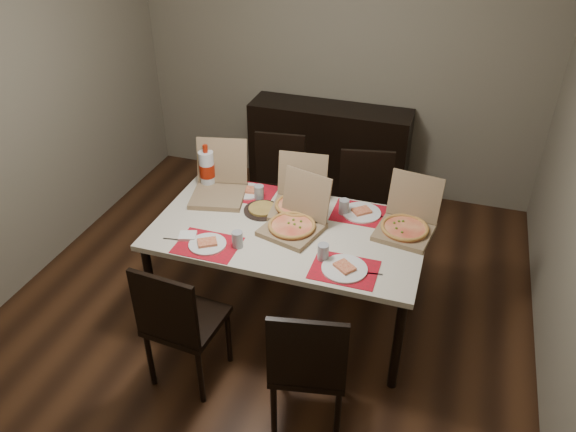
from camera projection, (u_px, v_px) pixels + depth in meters
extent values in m
cube|color=#412514|center=(267.00, 307.00, 4.22)|extent=(3.80, 4.00, 0.02)
cube|color=gray|center=(339.00, 57.00, 5.11)|extent=(3.80, 0.02, 2.60)
cube|color=gray|center=(11.00, 113.00, 4.00)|extent=(0.02, 4.00, 2.60)
cube|color=black|center=(329.00, 151.00, 5.39)|extent=(1.50, 0.40, 0.90)
cube|color=beige|center=(288.00, 231.00, 3.76)|extent=(1.80, 1.00, 0.04)
cylinder|color=black|center=(152.00, 289.00, 3.84)|extent=(0.06, 0.06, 0.71)
cylinder|color=black|center=(397.00, 345.00, 3.40)|extent=(0.06, 0.06, 0.71)
cylinder|color=black|center=(206.00, 221.00, 4.54)|extent=(0.06, 0.06, 0.71)
cylinder|color=black|center=(416.00, 261.00, 4.10)|extent=(0.06, 0.06, 0.71)
cube|color=black|center=(187.00, 321.00, 3.44)|extent=(0.45, 0.45, 0.04)
cube|color=black|center=(164.00, 310.00, 3.16)|extent=(0.42, 0.06, 0.46)
cylinder|color=black|center=(150.00, 359.00, 3.49)|extent=(0.04, 0.04, 0.43)
cylinder|color=black|center=(200.00, 377.00, 3.37)|extent=(0.04, 0.04, 0.43)
cylinder|color=black|center=(181.00, 322.00, 3.77)|extent=(0.04, 0.04, 0.43)
cylinder|color=black|center=(229.00, 337.00, 3.65)|extent=(0.04, 0.04, 0.43)
cube|color=black|center=(309.00, 361.00, 3.17)|extent=(0.49, 0.49, 0.04)
cube|color=black|center=(307.00, 355.00, 2.88)|extent=(0.42, 0.11, 0.46)
cylinder|color=black|center=(274.00, 411.00, 3.17)|extent=(0.04, 0.04, 0.43)
cylinder|color=black|center=(337.00, 417.00, 3.13)|extent=(0.04, 0.04, 0.43)
cylinder|color=black|center=(282.00, 362.00, 3.47)|extent=(0.04, 0.04, 0.43)
cylinder|color=black|center=(340.00, 368.00, 3.43)|extent=(0.04, 0.04, 0.43)
cube|color=black|center=(276.00, 196.00, 4.69)|extent=(0.47, 0.47, 0.04)
cube|color=black|center=(280.00, 159.00, 4.71)|extent=(0.42, 0.08, 0.46)
cylinder|color=black|center=(300.00, 210.00, 4.94)|extent=(0.04, 0.04, 0.43)
cylinder|color=black|center=(260.00, 206.00, 4.99)|extent=(0.04, 0.04, 0.43)
cylinder|color=black|center=(293.00, 233.00, 4.64)|extent=(0.04, 0.04, 0.43)
cylinder|color=black|center=(251.00, 229.00, 4.70)|extent=(0.04, 0.04, 0.43)
cube|color=black|center=(364.00, 216.00, 4.43)|extent=(0.49, 0.49, 0.04)
cube|color=black|center=(366.00, 177.00, 4.45)|extent=(0.42, 0.11, 0.46)
cylinder|color=black|center=(383.00, 229.00, 4.69)|extent=(0.04, 0.04, 0.43)
cylinder|color=black|center=(340.00, 227.00, 4.72)|extent=(0.04, 0.04, 0.43)
cylinder|color=black|center=(385.00, 255.00, 4.39)|extent=(0.04, 0.04, 0.43)
cylinder|color=black|center=(339.00, 252.00, 4.42)|extent=(0.04, 0.04, 0.43)
cube|color=red|center=(208.00, 245.00, 3.59)|extent=(0.40, 0.30, 0.00)
cylinder|color=white|center=(207.00, 244.00, 3.59)|extent=(0.24, 0.24, 0.01)
cube|color=#FDCD7E|center=(207.00, 242.00, 3.58)|extent=(0.15, 0.14, 0.02)
cylinder|color=#9A9DA4|center=(237.00, 239.00, 3.55)|extent=(0.07, 0.07, 0.11)
cube|color=#B2B2B7|center=(178.00, 240.00, 3.64)|extent=(0.20, 0.04, 0.00)
cube|color=white|center=(188.00, 236.00, 3.66)|extent=(0.13, 0.13, 0.02)
cube|color=red|center=(344.00, 270.00, 3.38)|extent=(0.40, 0.30, 0.00)
cylinder|color=white|center=(344.00, 269.00, 3.38)|extent=(0.28, 0.28, 0.01)
cube|color=#FDCD7E|center=(345.00, 267.00, 3.37)|extent=(0.15, 0.14, 0.02)
cylinder|color=#9A9DA4|center=(323.00, 252.00, 3.44)|extent=(0.07, 0.07, 0.11)
cube|color=#B2B2B7|center=(366.00, 273.00, 3.35)|extent=(0.20, 0.04, 0.00)
cube|color=red|center=(248.00, 192.00, 4.15)|extent=(0.40, 0.30, 0.00)
cylinder|color=white|center=(248.00, 191.00, 4.14)|extent=(0.24, 0.24, 0.01)
cube|color=#FDCD7E|center=(248.00, 190.00, 4.14)|extent=(0.13, 0.11, 0.02)
cylinder|color=#9A9DA4|center=(259.00, 193.00, 4.04)|extent=(0.07, 0.07, 0.11)
cube|color=#B2B2B7|center=(221.00, 189.00, 4.18)|extent=(0.20, 0.04, 0.00)
cube|color=white|center=(230.00, 185.00, 4.22)|extent=(0.13, 0.13, 0.02)
cube|color=red|center=(361.00, 214.00, 3.90)|extent=(0.40, 0.30, 0.00)
cylinder|color=white|center=(362.00, 213.00, 3.90)|extent=(0.27, 0.27, 0.01)
cube|color=#FDCD7E|center=(362.00, 211.00, 3.89)|extent=(0.15, 0.15, 0.02)
cylinder|color=#9A9DA4|center=(344.00, 207.00, 3.88)|extent=(0.07, 0.07, 0.11)
cube|color=#B2B2B7|center=(389.00, 217.00, 3.86)|extent=(0.20, 0.04, 0.00)
cube|color=white|center=(292.00, 232.00, 3.70)|extent=(0.16, 0.15, 0.02)
cube|color=#856C4D|center=(292.00, 229.00, 3.71)|extent=(0.43, 0.43, 0.04)
cube|color=#856C4D|center=(306.00, 195.00, 3.74)|extent=(0.36, 0.17, 0.32)
cylinder|color=#FDCD7E|center=(292.00, 226.00, 3.70)|extent=(0.37, 0.37, 0.02)
cube|color=#856C4D|center=(404.00, 232.00, 3.69)|extent=(0.40, 0.40, 0.03)
cube|color=#856C4D|center=(415.00, 197.00, 3.72)|extent=(0.36, 0.13, 0.31)
cylinder|color=#FDCD7E|center=(405.00, 228.00, 3.68)|extent=(0.34, 0.34, 0.02)
cube|color=#856C4D|center=(219.00, 196.00, 4.08)|extent=(0.44, 0.44, 0.04)
cube|color=#856C4D|center=(222.00, 161.00, 4.13)|extent=(0.38, 0.16, 0.34)
cube|color=#856C4D|center=(297.00, 209.00, 3.92)|extent=(0.38, 0.38, 0.04)
cube|color=#856C4D|center=(303.00, 175.00, 3.97)|extent=(0.36, 0.11, 0.32)
cylinder|color=#FDCD7E|center=(297.00, 206.00, 3.91)|extent=(0.33, 0.33, 0.02)
cylinder|color=black|center=(263.00, 210.00, 3.93)|extent=(0.27, 0.27, 0.01)
cylinder|color=#B49445|center=(263.00, 209.00, 3.92)|extent=(0.20, 0.20, 0.02)
imported|color=white|center=(314.00, 214.00, 3.88)|extent=(0.14, 0.14, 0.03)
cylinder|color=silver|center=(207.00, 170.00, 4.15)|extent=(0.11, 0.11, 0.29)
cylinder|color=#961906|center=(207.00, 170.00, 4.15)|extent=(0.11, 0.11, 0.10)
cylinder|color=#961906|center=(205.00, 149.00, 4.06)|extent=(0.04, 0.04, 0.06)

